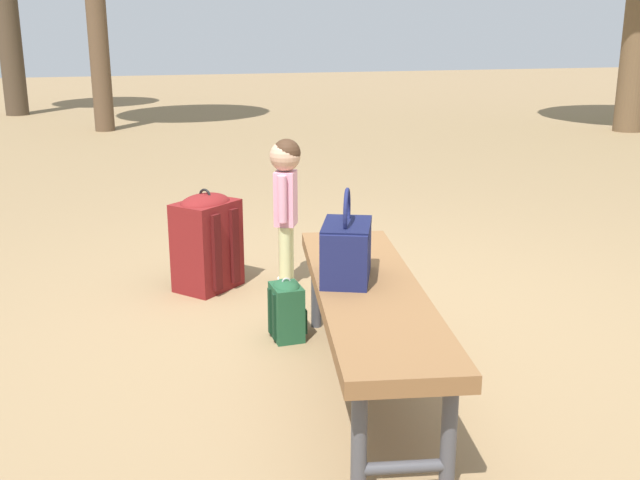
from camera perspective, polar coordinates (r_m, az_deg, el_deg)
name	(u,v)px	position (r m, az deg, el deg)	size (l,w,h in m)	color
ground_plane	(344,321)	(3.78, 1.81, -6.12)	(40.00, 40.00, 0.00)	#8C704C
park_bench	(369,300)	(2.94, 3.72, -4.54)	(1.65, 0.69, 0.45)	brown
handbag	(347,248)	(2.96, 2.02, -0.63)	(0.36, 0.29, 0.37)	#191E4C
child_standing	(286,190)	(4.14, -2.62, 3.83)	(0.21, 0.17, 0.83)	#CCCC8C
backpack_large	(207,239)	(4.20, -8.60, 0.06)	(0.41, 0.42, 0.57)	maroon
backpack_small	(287,308)	(3.53, -2.54, -5.19)	(0.18, 0.16, 0.30)	#1E4C2D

